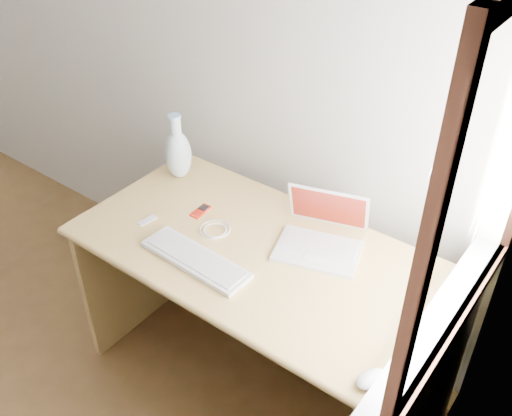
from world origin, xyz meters
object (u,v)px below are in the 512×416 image
Objects in this scene: external_keyboard at (195,259)px; vase at (178,153)px; desk at (275,282)px; laptop at (324,237)px.

vase reaches higher than external_keyboard.
laptop reaches higher than desk.
laptop reaches higher than external_keyboard.
external_keyboard is (-0.32, -0.34, -0.04)m from laptop.
laptop is 0.75m from vase.
laptop is 0.47m from external_keyboard.
vase is at bearing 140.98° from external_keyboard.
desk is 3.26× the size of external_keyboard.
external_keyboard reaches higher than desk.
external_keyboard is 0.58m from vase.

